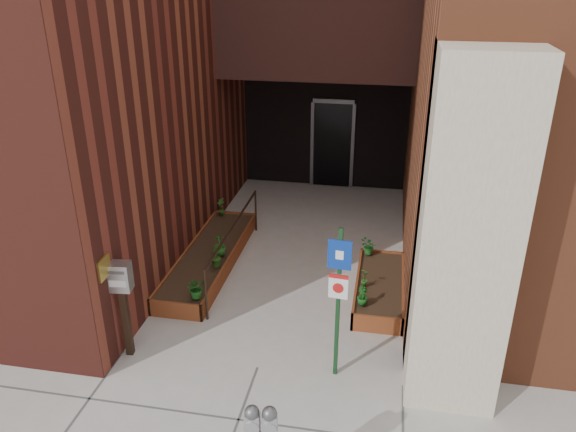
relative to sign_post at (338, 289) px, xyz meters
The scene contains 13 objects.
ground 1.74m from the sign_post, behind, with size 80.00×80.00×0.00m, color #9E9991.
planter_left 3.92m from the sign_post, 134.99° to the left, with size 0.90×3.60×0.30m.
planter_right 2.51m from the sign_post, 76.24° to the left, with size 0.80×2.20×0.30m.
handrail 3.40m from the sign_post, 129.53° to the left, with size 0.04×3.34×0.90m.
sign_post is the anchor object (origin of this frame).
payment_dropbox 2.97m from the sign_post, behind, with size 0.32×0.26×1.49m.
shrub_left_a 2.71m from the sign_post, 155.37° to the left, with size 0.31×0.31×0.35m, color #1C5919.
shrub_left_b 3.25m from the sign_post, 137.95° to the left, with size 0.22×0.22×0.40m, color #255418.
shrub_left_c 3.56m from the sign_post, 133.54° to the left, with size 0.22×0.22×0.40m, color #21631C.
shrub_left_d 5.19m from the sign_post, 124.25° to the left, with size 0.20×0.20×0.37m, color #2A5F1B.
shrub_right_a 1.64m from the sign_post, 78.55° to the left, with size 0.17×0.17×0.31m, color #165017.
shrub_right_b 2.12m from the sign_post, 81.88° to the left, with size 0.17×0.17×0.32m, color #27631C.
shrub_right_c 3.17m from the sign_post, 84.88° to the left, with size 0.27×0.27×0.30m, color #1B601E.
Camera 1 is at (1.57, -6.08, 5.15)m, focal length 35.00 mm.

